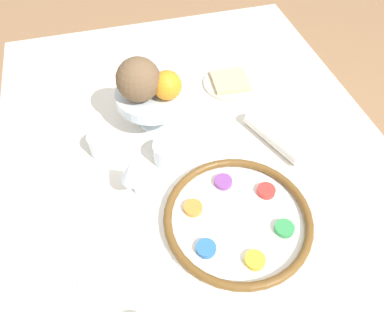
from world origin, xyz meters
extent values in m
plane|color=#99704C|center=(0.00, 0.00, 0.00)|extent=(8.00, 8.00, 0.00)
cube|color=silver|center=(0.00, 0.00, 0.36)|extent=(1.47, 1.06, 0.72)
cylinder|color=white|center=(-0.19, -0.03, 0.73)|extent=(0.35, 0.35, 0.01)
torus|color=brown|center=(-0.19, -0.03, 0.74)|extent=(0.35, 0.35, 0.02)
cylinder|color=#844299|center=(-0.08, -0.03, 0.74)|extent=(0.05, 0.05, 0.01)
cylinder|color=orange|center=(-0.13, 0.06, 0.74)|extent=(0.05, 0.05, 0.01)
cylinder|color=#2D6BB7|center=(-0.24, 0.06, 0.74)|extent=(0.05, 0.05, 0.01)
cylinder|color=gold|center=(-0.30, -0.03, 0.74)|extent=(0.05, 0.05, 0.01)
cylinder|color=#33934C|center=(-0.24, -0.13, 0.74)|extent=(0.05, 0.05, 0.01)
cylinder|color=red|center=(-0.13, -0.13, 0.74)|extent=(0.05, 0.05, 0.01)
cylinder|color=silver|center=(-0.05, 0.18, 0.72)|extent=(0.06, 0.06, 0.00)
cylinder|color=silver|center=(-0.05, 0.18, 0.76)|extent=(0.01, 0.01, 0.06)
cone|color=silver|center=(-0.05, 0.18, 0.82)|extent=(0.06, 0.06, 0.06)
cylinder|color=silver|center=(0.20, 0.08, 0.73)|extent=(0.10, 0.10, 0.01)
cylinder|color=silver|center=(0.20, 0.08, 0.77)|extent=(0.03, 0.03, 0.08)
cylinder|color=silver|center=(0.20, 0.08, 0.82)|extent=(0.21, 0.21, 0.03)
sphere|color=orange|center=(0.16, 0.05, 0.87)|extent=(0.08, 0.08, 0.08)
sphere|color=brown|center=(0.18, 0.12, 0.89)|extent=(0.12, 0.12, 0.12)
cylinder|color=beige|center=(0.30, -0.18, 0.73)|extent=(0.17, 0.17, 0.01)
cube|color=#D1B784|center=(0.30, -0.18, 0.74)|extent=(0.12, 0.12, 0.01)
cylinder|color=white|center=(0.03, -0.22, 0.74)|extent=(0.20, 0.11, 0.05)
cylinder|color=silver|center=(0.11, 0.24, 0.75)|extent=(0.07, 0.07, 0.06)
cylinder|color=silver|center=(0.04, 0.08, 0.75)|extent=(0.07, 0.07, 0.06)
cube|color=silver|center=(-0.24, 0.25, 0.72)|extent=(0.04, 0.18, 0.01)
cube|color=silver|center=(-0.21, 0.25, 0.72)|extent=(0.04, 0.18, 0.01)
camera|label=1|loc=(-0.59, 0.19, 1.50)|focal=35.00mm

